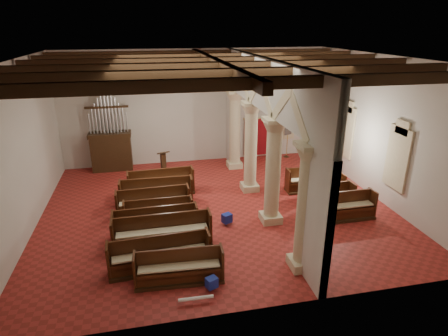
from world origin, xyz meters
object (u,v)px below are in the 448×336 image
Objects in this scene: lectern at (163,165)px; processional_banner at (287,144)px; pipe_organ at (111,144)px; aisle_pew_0 at (349,209)px; nave_pew_0 at (179,272)px.

processional_banner is (7.06, 1.32, 0.25)m from lectern.
lectern is (2.55, -1.33, -0.83)m from pipe_organ.
nave_pew_0 is at bearing -160.81° from aisle_pew_0.
lectern reaches higher than aisle_pew_0.
processional_banner reaches higher than nave_pew_0.
aisle_pew_0 is (6.88, 2.51, 0.03)m from nave_pew_0.
nave_pew_0 is (-0.05, -8.58, -0.20)m from lectern.
pipe_organ is 1.67× the size of nave_pew_0.
pipe_organ is at bearing 140.89° from aisle_pew_0.
processional_banner reaches higher than lectern.
processional_banner is at bearing 57.40° from nave_pew_0.
aisle_pew_0 is at bearing -115.45° from processional_banner.
pipe_organ reaches higher than lectern.
pipe_organ is 2.21× the size of aisle_pew_0.
processional_banner reaches higher than aisle_pew_0.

